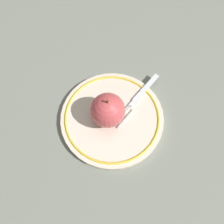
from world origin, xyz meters
TOP-DOWN VIEW (x-y plane):
  - ground_plane at (0.00, 0.00)m, footprint 2.00×2.00m
  - plate at (-0.01, 0.00)m, footprint 0.24×0.24m
  - apple_red_whole at (-0.02, -0.00)m, footprint 0.08×0.08m
  - fork at (0.06, 0.04)m, footprint 0.14×0.13m

SIDE VIEW (x-z plane):
  - ground_plane at x=0.00m, z-range 0.00..0.00m
  - plate at x=-0.01m, z-range 0.00..0.02m
  - fork at x=0.06m, z-range 0.02..0.02m
  - apple_red_whole at x=-0.02m, z-range 0.01..0.10m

